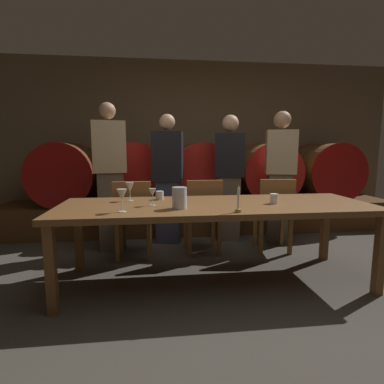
% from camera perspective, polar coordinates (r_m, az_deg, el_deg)
% --- Properties ---
extents(ground_plane, '(8.38, 8.38, 0.00)m').
position_cam_1_polar(ground_plane, '(2.68, 9.35, -19.10)').
color(ground_plane, '#3F3A33').
extents(back_wall, '(6.45, 0.24, 2.60)m').
position_cam_1_polar(back_wall, '(5.09, 0.89, 9.02)').
color(back_wall, brown).
rests_on(back_wall, ground).
extents(barrel_shelf, '(5.80, 0.90, 0.43)m').
position_cam_1_polar(barrel_shelf, '(4.66, 1.78, -4.32)').
color(barrel_shelf, '#4C2D16').
rests_on(barrel_shelf, ground).
extents(wine_barrel_far_left, '(0.88, 0.84, 0.88)m').
position_cam_1_polar(wine_barrel_far_left, '(4.68, -22.59, 3.17)').
color(wine_barrel_far_left, '#513319').
rests_on(wine_barrel_far_left, barrel_shelf).
extents(wine_barrel_left, '(0.88, 0.84, 0.88)m').
position_cam_1_polar(wine_barrel_left, '(4.52, -10.45, 3.50)').
color(wine_barrel_left, brown).
rests_on(wine_barrel_left, barrel_shelf).
extents(wine_barrel_center, '(0.88, 0.84, 0.88)m').
position_cam_1_polar(wine_barrel_center, '(4.56, 1.51, 3.67)').
color(wine_barrel_center, '#513319').
rests_on(wine_barrel_center, barrel_shelf).
extents(wine_barrel_right, '(0.88, 0.84, 0.88)m').
position_cam_1_polar(wine_barrel_right, '(4.81, 13.61, 3.69)').
color(wine_barrel_right, brown).
rests_on(wine_barrel_right, barrel_shelf).
extents(wine_barrel_far_right, '(0.88, 0.84, 0.88)m').
position_cam_1_polar(wine_barrel_far_right, '(5.24, 23.74, 3.57)').
color(wine_barrel_far_right, brown).
rests_on(wine_barrel_far_right, barrel_shelf).
extents(dining_table, '(2.78, 0.95, 0.73)m').
position_cam_1_polar(dining_table, '(2.74, 4.56, -3.42)').
color(dining_table, brown).
rests_on(dining_table, ground).
extents(chair_left, '(0.41, 0.41, 0.88)m').
position_cam_1_polar(chair_left, '(3.41, -11.01, -4.41)').
color(chair_left, brown).
rests_on(chair_left, ground).
extents(chair_center, '(0.41, 0.41, 0.88)m').
position_cam_1_polar(chair_center, '(3.48, 2.10, -4.01)').
color(chair_center, brown).
rests_on(chair_center, ground).
extents(chair_right, '(0.45, 0.45, 0.88)m').
position_cam_1_polar(chair_right, '(3.70, 15.25, -3.56)').
color(chair_right, brown).
rests_on(chair_right, ground).
extents(guest_far_left, '(0.42, 0.31, 1.75)m').
position_cam_1_polar(guest_far_left, '(3.73, -15.25, 2.89)').
color(guest_far_left, brown).
rests_on(guest_far_left, ground).
extents(guest_center_left, '(0.42, 0.31, 1.65)m').
position_cam_1_polar(guest_center_left, '(3.90, -4.58, 2.56)').
color(guest_center_left, '#33384C').
rests_on(guest_center_left, ground).
extents(guest_center_right, '(0.43, 0.33, 1.66)m').
position_cam_1_polar(guest_center_right, '(4.03, 7.07, 2.82)').
color(guest_center_right, brown).
rests_on(guest_center_right, ground).
extents(guest_far_right, '(0.43, 0.33, 1.70)m').
position_cam_1_polar(guest_far_right, '(4.14, 16.27, 3.05)').
color(guest_far_right, brown).
rests_on(guest_far_right, ground).
extents(candle_center, '(0.05, 0.05, 0.22)m').
position_cam_1_polar(candle_center, '(2.37, 8.72, -2.34)').
color(candle_center, olive).
rests_on(candle_center, dining_table).
extents(pitcher, '(0.12, 0.12, 0.18)m').
position_cam_1_polar(pitcher, '(2.48, -2.38, -1.12)').
color(pitcher, silver).
rests_on(pitcher, dining_table).
extents(wine_glass_left, '(0.08, 0.08, 0.18)m').
position_cam_1_polar(wine_glass_left, '(2.40, -13.08, -0.59)').
color(wine_glass_left, silver).
rests_on(wine_glass_left, dining_table).
extents(wine_glass_center, '(0.08, 0.08, 0.17)m').
position_cam_1_polar(wine_glass_center, '(2.91, -11.64, 0.83)').
color(wine_glass_center, silver).
rests_on(wine_glass_center, dining_table).
extents(wine_glass_right, '(0.06, 0.06, 0.15)m').
position_cam_1_polar(wine_glass_right, '(2.64, -7.47, -0.23)').
color(wine_glass_right, silver).
rests_on(wine_glass_right, dining_table).
extents(cup_left, '(0.08, 0.08, 0.08)m').
position_cam_1_polar(cup_left, '(2.94, -6.11, -0.63)').
color(cup_left, silver).
rests_on(cup_left, dining_table).
extents(cup_right, '(0.07, 0.07, 0.09)m').
position_cam_1_polar(cup_right, '(2.81, 15.20, -1.22)').
color(cup_right, white).
rests_on(cup_right, dining_table).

